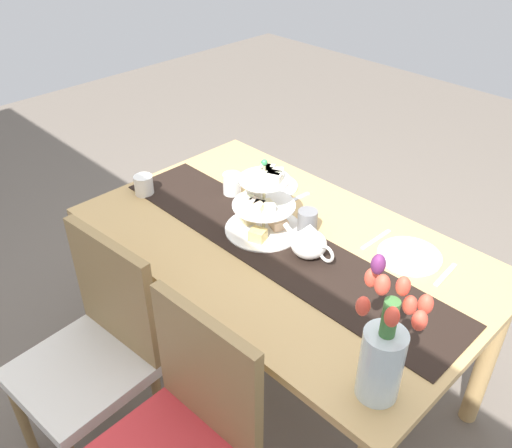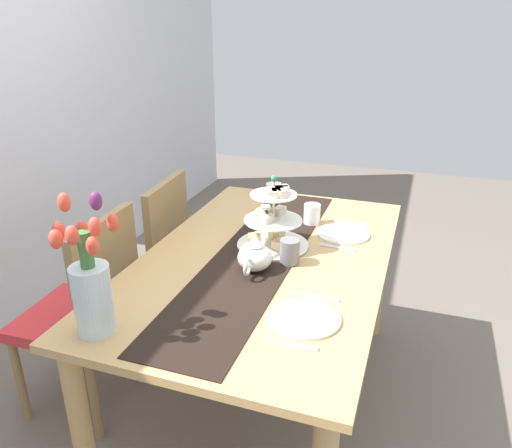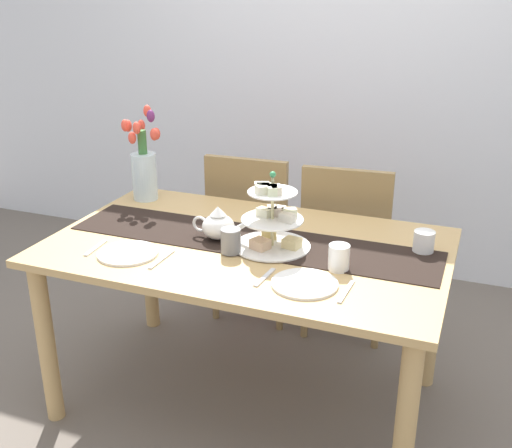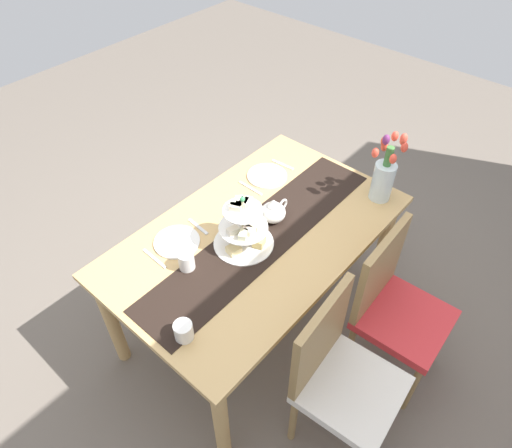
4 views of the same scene
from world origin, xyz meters
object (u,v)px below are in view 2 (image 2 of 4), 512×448
knife_right (349,222)px  mug_white_text (312,214)px  tiered_cake_stand (273,222)px  dinner_plate_right (343,234)px  fork_right (337,248)px  dinner_plate_left (305,318)px  chair_left (88,307)px  knife_left (315,296)px  mug_grey (290,251)px  cream_jug (274,191)px  tulip_vase (91,285)px  chair_right (149,257)px  teapot (255,256)px  dining_table (265,279)px  fork_left (293,345)px

knife_right → mug_white_text: (-0.07, 0.16, 0.04)m
knife_right → mug_white_text: mug_white_text is taller
tiered_cake_stand → mug_white_text: tiered_cake_stand is taller
dinner_plate_right → fork_right: (-0.14, 0.00, -0.00)m
dinner_plate_left → knife_right: bearing=0.0°
chair_left → knife_left: size_ratio=5.35×
chair_left → mug_grey: bearing=-74.5°
cream_jug → knife_right: (-0.20, -0.43, -0.04)m
dinner_plate_left → knife_left: (0.14, 0.00, -0.00)m
dinner_plate_right → knife_right: dinner_plate_right is taller
tulip_vase → cream_jug: size_ratio=5.14×
chair_right → tulip_vase: 1.05m
tulip_vase → mug_white_text: (1.04, -0.42, -0.11)m
tulip_vase → cream_jug: (1.31, -0.16, -0.12)m
dinner_plate_left → mug_white_text: size_ratio=2.42×
cream_jug → fork_right: (-0.49, -0.43, -0.04)m
teapot → knife_left: teapot is taller
tulip_vase → mug_white_text: size_ratio=4.60×
tulip_vase → knife_left: (0.41, -0.58, -0.16)m
cream_jug → knife_left: 0.99m
dining_table → tiered_cake_stand: (0.10, 0.00, 0.21)m
fork_left → fork_right: (0.70, 0.00, 0.00)m
dinner_plate_right → knife_left: bearing=180.0°
knife_right → fork_right: bearing=180.0°
cream_jug → mug_grey: bearing=-157.9°
tiered_cake_stand → knife_left: size_ratio=1.79×
dinner_plate_right → mug_grey: mug_grey is taller
knife_left → dinner_plate_right: (0.55, 0.00, 0.00)m
chair_right → teapot: size_ratio=3.82×
dining_table → knife_left: bearing=-132.8°
fork_right → knife_right: bearing=0.0°
knife_left → mug_grey: mug_grey is taller
chair_left → tulip_vase: bearing=-137.2°
fork_right → mug_grey: 0.25m
tulip_vase → knife_left: 0.73m
chair_right → fork_left: bearing=-129.1°
knife_left → mug_grey: bearing=35.1°
teapot → knife_right: bearing=-23.8°
knife_left → mug_grey: size_ratio=1.79×
teapot → knife_right: size_ratio=1.40×
fork_left → dining_table: bearing=26.0°
tulip_vase → chair_right: bearing=22.6°
chair_right → tiered_cake_stand: 0.79m
dinner_plate_right → mug_white_text: bearing=64.1°
tulip_vase → dining_table: bearing=-26.5°
chair_right → dinner_plate_right: chair_right is taller
dinner_plate_right → knife_right: size_ratio=1.35×
chair_right → knife_right: 1.01m
cream_jug → dining_table: bearing=-165.5°
knife_right → mug_grey: 0.51m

